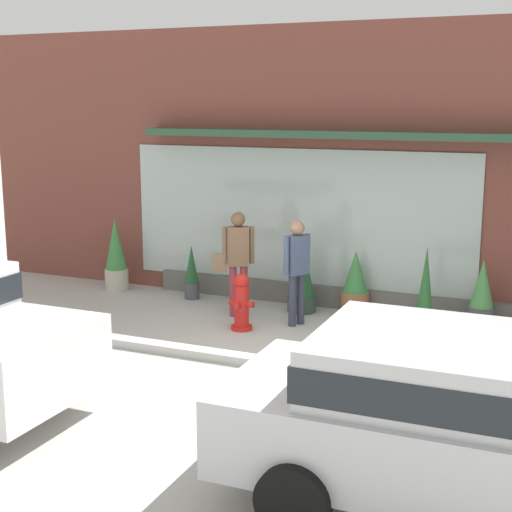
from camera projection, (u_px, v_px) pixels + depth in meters
ground_plane at (264, 361)px, 10.13m from camera, size 60.00×60.00×0.00m
curb_strip at (258, 362)px, 9.94m from camera, size 14.00×0.24×0.12m
storefront at (338, 171)px, 12.54m from camera, size 14.00×0.81×4.65m
fire_hydrant at (242, 302)px, 11.45m from camera, size 0.40×0.37×0.87m
pedestrian_with_handbag at (237, 256)px, 12.05m from camera, size 0.64×0.39×1.70m
pedestrian_passerby at (297, 264)px, 11.58m from camera, size 0.33×0.47×1.64m
parked_car_silver at (483, 418)px, 6.21m from camera, size 4.55×2.06×1.52m
potted_plant_window_center at (482, 297)px, 11.43m from camera, size 0.39×0.39×1.09m
potted_plant_window_right at (116, 256)px, 13.85m from camera, size 0.43×0.43×1.32m
potted_plant_window_left at (355, 284)px, 12.30m from camera, size 0.46×0.46×1.05m
potted_plant_near_hydrant at (192, 273)px, 13.24m from camera, size 0.26×0.26×0.96m
potted_plant_trailing_edge at (425, 290)px, 11.42m from camera, size 0.28×0.28×1.28m
potted_plant_low_front at (302, 276)px, 12.40m from camera, size 0.47×0.47×1.23m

